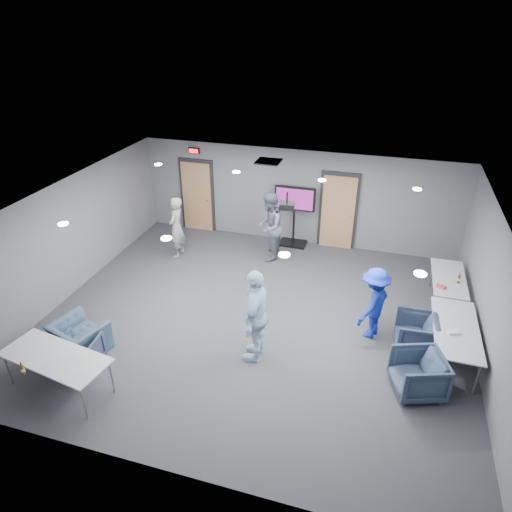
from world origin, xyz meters
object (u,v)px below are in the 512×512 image
(table_right_b, at_px, (456,329))
(bottle_right, at_px, (459,279))
(table_front_left, at_px, (55,358))
(chair_right_b, at_px, (417,334))
(person_c, at_px, (256,316))
(chair_front_b, at_px, (80,337))
(person_d, at_px, (374,303))
(person_b, at_px, (269,227))
(chair_front_a, at_px, (80,352))
(chair_right_c, at_px, (418,374))
(projector, at_px, (287,205))
(table_right_a, at_px, (449,279))
(bottle_front, at_px, (23,370))
(person_a, at_px, (176,228))
(tv_stand, at_px, (294,213))

(table_right_b, relative_size, bottle_right, 7.79)
(table_front_left, xyz_separation_m, bottle_right, (6.90, 4.56, 0.13))
(table_right_b, bearing_deg, chair_right_b, 82.42)
(person_c, relative_size, chair_front_b, 1.96)
(person_d, bearing_deg, person_c, -33.95)
(person_d, height_order, bottle_right, person_d)
(person_b, distance_m, table_right_b, 5.31)
(person_c, xyz_separation_m, chair_front_a, (-3.10, -1.22, -0.64))
(chair_front_b, bearing_deg, person_c, -149.39)
(chair_right_c, relative_size, projector, 2.39)
(person_b, xyz_separation_m, chair_front_b, (-2.59, -4.73, -0.62))
(table_right_b, bearing_deg, projector, 74.60)
(table_right_a, height_order, projector, projector)
(person_c, xyz_separation_m, projector, (0.08, 1.99, 1.44))
(bottle_front, distance_m, bottle_right, 8.73)
(chair_front_b, xyz_separation_m, bottle_front, (0.09, -1.51, 0.50))
(person_a, bearing_deg, person_b, 99.21)
(chair_right_b, bearing_deg, person_c, -72.74)
(chair_front_a, bearing_deg, table_right_a, -154.92)
(table_right_a, height_order, bottle_front, bottle_front)
(chair_right_c, bearing_deg, tv_stand, -165.43)
(chair_right_b, xyz_separation_m, tv_stand, (-3.34, 3.82, 0.61))
(person_b, height_order, table_right_b, person_b)
(table_right_a, distance_m, table_right_b, 1.90)
(person_a, bearing_deg, chair_right_b, 66.31)
(chair_front_a, relative_size, bottle_front, 2.85)
(person_b, relative_size, bottle_front, 7.53)
(person_a, xyz_separation_m, chair_front_a, (0.13, -4.58, -0.52))
(chair_right_c, relative_size, bottle_front, 3.39)
(chair_right_b, bearing_deg, chair_front_a, -72.05)
(table_right_a, xyz_separation_m, bottle_front, (-6.94, -5.24, 0.14))
(person_a, distance_m, table_right_a, 6.88)
(person_c, xyz_separation_m, bottle_right, (3.81, 2.73, -0.14))
(table_right_a, relative_size, bottle_right, 6.71)
(chair_right_b, height_order, bottle_front, bottle_front)
(person_a, bearing_deg, table_right_b, 67.42)
(chair_right_c, bearing_deg, bottle_right, 144.70)
(chair_front_a, bearing_deg, person_b, -120.56)
(person_b, bearing_deg, bottle_front, -25.33)
(person_d, bearing_deg, bottle_right, 153.34)
(person_a, xyz_separation_m, table_right_a, (6.86, -0.44, -0.17))
(chair_right_c, height_order, table_right_a, chair_right_c)
(person_a, bearing_deg, chair_right_c, 57.28)
(chair_right_b, distance_m, tv_stand, 5.11)
(bottle_front, bearing_deg, chair_front_a, 79.50)
(bottle_right, xyz_separation_m, tv_stand, (-4.16, 2.19, 0.16))
(table_right_b, xyz_separation_m, projector, (-3.56, 0.98, 1.72))
(person_b, relative_size, projector, 5.31)
(person_a, relative_size, table_right_a, 0.99)
(chair_right_b, height_order, bottle_right, bottle_right)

